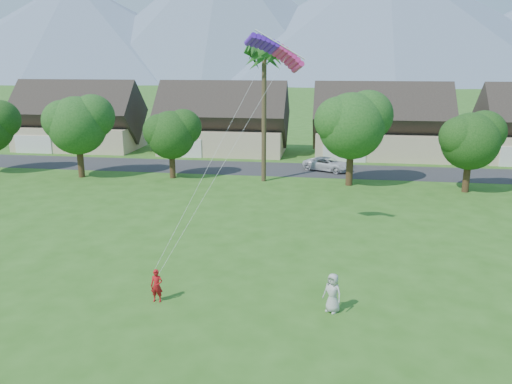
% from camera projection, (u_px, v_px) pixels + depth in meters
% --- Properties ---
extents(ground, '(500.00, 500.00, 0.00)m').
position_uv_depth(ground, '(220.00, 345.00, 20.12)').
color(ground, '#2D6019').
rests_on(ground, ground).
extents(street, '(90.00, 7.00, 0.01)m').
position_uv_depth(street, '(289.00, 169.00, 52.64)').
color(street, '#2D2D30').
rests_on(street, ground).
extents(kite_flyer, '(0.60, 0.40, 1.61)m').
position_uv_depth(kite_flyer, '(157.00, 286.00, 23.60)').
color(kite_flyer, '#AC1317').
rests_on(kite_flyer, ground).
extents(watcher, '(1.08, 0.98, 1.85)m').
position_uv_depth(watcher, '(333.00, 293.00, 22.61)').
color(watcher, '#B2B2AE').
rests_on(watcher, ground).
extents(parked_car, '(5.51, 4.15, 1.39)m').
position_uv_depth(parked_car, '(328.00, 164.00, 51.90)').
color(parked_car, silver).
rests_on(parked_car, ground).
extents(mountain_ridge, '(540.00, 240.00, 70.00)m').
position_uv_depth(mountain_ridge, '(346.00, 25.00, 259.92)').
color(mountain_ridge, slate).
rests_on(mountain_ridge, ground).
extents(houses_row, '(72.75, 8.19, 8.86)m').
position_uv_depth(houses_row, '(300.00, 126.00, 60.30)').
color(houses_row, beige).
rests_on(houses_row, ground).
extents(tree_row, '(62.27, 6.67, 8.45)m').
position_uv_depth(tree_row, '(272.00, 131.00, 45.74)').
color(tree_row, '#47301C').
rests_on(tree_row, ground).
extents(fan_palm, '(3.00, 3.00, 13.80)m').
position_uv_depth(fan_palm, '(264.00, 53.00, 44.66)').
color(fan_palm, '#4C3D26').
rests_on(fan_palm, ground).
extents(parafoil_kite, '(3.66, 1.55, 0.50)m').
position_uv_depth(parafoil_kite, '(276.00, 49.00, 28.15)').
color(parafoil_kite, '#561AC4').
rests_on(parafoil_kite, ground).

